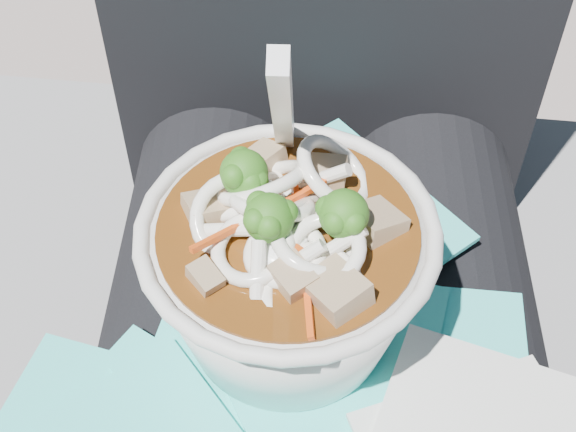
{
  "coord_description": "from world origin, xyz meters",
  "views": [
    {
      "loc": [
        -0.01,
        -0.26,
        1.0
      ],
      "look_at": [
        -0.02,
        0.01,
        0.69
      ],
      "focal_mm": 50.0,
      "sensor_mm": 36.0,
      "label": 1
    }
  ],
  "objects_px": {
    "person_body": "(322,275)",
    "plastic_bag": "(284,403)",
    "stone_ledge": "(313,408)",
    "udon_bowl": "(288,266)",
    "lap": "(320,411)"
  },
  "relations": [
    {
      "from": "person_body",
      "to": "plastic_bag",
      "type": "xyz_separation_m",
      "value": [
        -0.02,
        -0.13,
        0.05
      ]
    },
    {
      "from": "stone_ledge",
      "to": "lap",
      "type": "bearing_deg",
      "value": -90.0
    },
    {
      "from": "lap",
      "to": "plastic_bag",
      "type": "relative_size",
      "value": 1.19
    },
    {
      "from": "stone_ledge",
      "to": "udon_bowl",
      "type": "distance_m",
      "value": 0.45
    },
    {
      "from": "lap",
      "to": "stone_ledge",
      "type": "bearing_deg",
      "value": 90.0
    },
    {
      "from": "stone_ledge",
      "to": "lap",
      "type": "relative_size",
      "value": 2.08
    },
    {
      "from": "udon_bowl",
      "to": "person_body",
      "type": "bearing_deg",
      "value": 74.5
    },
    {
      "from": "lap",
      "to": "person_body",
      "type": "height_order",
      "value": "person_body"
    },
    {
      "from": "stone_ledge",
      "to": "udon_bowl",
      "type": "relative_size",
      "value": 4.89
    },
    {
      "from": "person_body",
      "to": "plastic_bag",
      "type": "height_order",
      "value": "person_body"
    },
    {
      "from": "plastic_bag",
      "to": "udon_bowl",
      "type": "xyz_separation_m",
      "value": [
        0.0,
        0.05,
        0.07
      ]
    },
    {
      "from": "person_body",
      "to": "udon_bowl",
      "type": "relative_size",
      "value": 4.77
    },
    {
      "from": "person_body",
      "to": "plastic_bag",
      "type": "bearing_deg",
      "value": -99.99
    },
    {
      "from": "udon_bowl",
      "to": "stone_ledge",
      "type": "bearing_deg",
      "value": 80.84
    },
    {
      "from": "plastic_bag",
      "to": "lap",
      "type": "bearing_deg",
      "value": 58.1
    }
  ]
}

